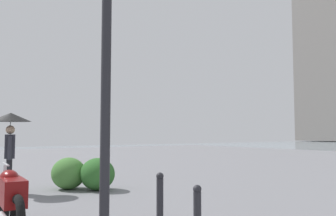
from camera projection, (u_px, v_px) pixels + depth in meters
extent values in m
cylinder|color=#232328|center=(106.00, 90.00, 5.01)|extent=(0.14, 0.14, 4.23)
torus|color=black|center=(4.00, 203.00, 6.17)|extent=(0.73, 0.16, 0.72)
cube|color=maroon|center=(11.00, 191.00, 5.53)|extent=(1.11, 0.37, 0.40)
ellipsoid|color=maroon|center=(9.00, 177.00, 5.74)|extent=(0.45, 0.30, 0.24)
cylinder|color=silver|center=(5.00, 185.00, 6.14)|extent=(0.18, 0.07, 0.66)
cylinder|color=silver|center=(6.00, 164.00, 6.12)|extent=(0.60, 0.07, 0.04)
cylinder|color=black|center=(9.00, 176.00, 8.84)|extent=(0.14, 0.14, 0.90)
cylinder|color=black|center=(9.00, 175.00, 9.02)|extent=(0.14, 0.14, 0.90)
cube|color=#2D2D38|center=(10.00, 146.00, 8.98)|extent=(0.44, 0.31, 0.60)
sphere|color=tan|center=(10.00, 130.00, 9.01)|extent=(0.22, 0.22, 0.22)
cylinder|color=#2D2D38|center=(10.00, 148.00, 8.74)|extent=(0.10, 0.10, 0.58)
cylinder|color=#2D2D38|center=(10.00, 147.00, 9.21)|extent=(0.10, 0.10, 0.58)
cone|color=black|center=(11.00, 117.00, 9.03)|extent=(1.00, 1.00, 0.22)
cylinder|color=gray|center=(10.00, 134.00, 9.00)|extent=(0.02, 0.02, 0.80)
cylinder|color=#232328|center=(197.00, 213.00, 5.34)|extent=(0.12, 0.12, 0.63)
sphere|color=#232328|center=(197.00, 189.00, 5.36)|extent=(0.13, 0.13, 0.13)
cylinder|color=#232328|center=(160.00, 200.00, 6.13)|extent=(0.12, 0.12, 0.73)
sphere|color=#232328|center=(160.00, 176.00, 6.15)|extent=(0.13, 0.13, 0.13)
ellipsoid|color=#2D6628|center=(97.00, 174.00, 9.47)|extent=(1.00, 0.90, 0.85)
ellipsoid|color=#477F38|center=(69.00, 173.00, 9.64)|extent=(1.00, 0.90, 0.85)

